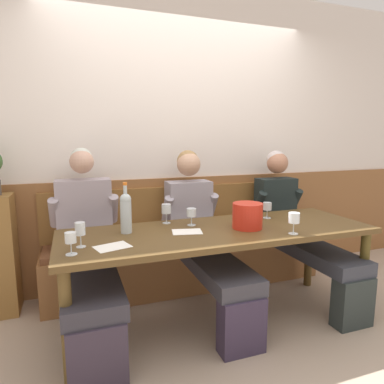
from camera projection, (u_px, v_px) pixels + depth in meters
name	position (u px, v px, depth m)	size (l,w,h in m)	color
ground_plane	(226.00, 332.00, 2.48)	(6.80, 6.80, 0.02)	tan
room_wall_back	(180.00, 138.00, 3.26)	(6.80, 0.08, 2.80)	silver
wood_wainscot_panel	(182.00, 228.00, 3.36)	(6.80, 0.03, 1.02)	brown
wall_bench	(189.00, 257.00, 3.20)	(2.59, 0.42, 0.94)	brown
dining_table	(220.00, 239.00, 2.50)	(2.29, 0.77, 0.74)	#533B1D
person_center_right_seat	(87.00, 244.00, 2.50)	(0.54, 1.23, 1.32)	#332A38
person_left_seat	(201.00, 231.00, 2.82)	(0.50, 1.24, 1.29)	#32283D
person_center_left_seat	(296.00, 223.00, 3.11)	(0.49, 1.24, 1.28)	#28302F
ice_bucket	(247.00, 216.00, 2.50)	(0.22, 0.22, 0.19)	red
wine_bottle_green_tall	(126.00, 212.00, 2.36)	(0.08, 0.08, 0.36)	silver
wine_glass_center_rear	(80.00, 230.00, 2.06)	(0.06, 0.06, 0.16)	silver
wine_glass_mid_left	(166.00, 210.00, 2.64)	(0.07, 0.07, 0.15)	silver
wine_glass_left_end	(294.00, 219.00, 2.34)	(0.08, 0.08, 0.15)	silver
wine_glass_center_front	(191.00, 213.00, 2.58)	(0.07, 0.07, 0.13)	silver
wine_glass_right_end	(71.00, 239.00, 1.93)	(0.07, 0.07, 0.13)	silver
wine_glass_near_bucket	(267.00, 207.00, 2.80)	(0.07, 0.07, 0.13)	silver
tasting_sheet_left_guest	(112.00, 247.00, 2.08)	(0.21, 0.15, 0.00)	white
tasting_sheet_right_guest	(187.00, 232.00, 2.41)	(0.21, 0.15, 0.00)	white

